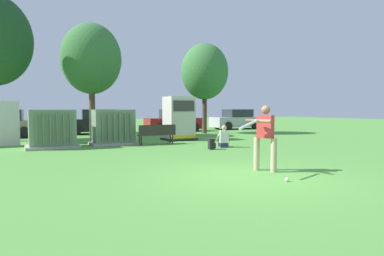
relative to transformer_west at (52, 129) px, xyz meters
name	(u,v)px	position (x,y,z in m)	size (l,w,h in m)	color
ground_plane	(246,177)	(3.60, -8.75, -0.79)	(96.00, 96.00, 0.00)	#51933D
transformer_west	(52,129)	(0.00, 0.00, 0.00)	(2.10, 1.70, 1.62)	#9E9B93
transformer_mid_west	(113,127)	(2.64, 0.22, 0.00)	(2.10, 1.70, 1.62)	#9E9B93
generator_enclosure	(179,119)	(6.33, 0.74, 0.35)	(1.60, 1.40, 2.30)	#262626
park_bench	(157,133)	(4.43, -0.83, -0.25)	(1.81, 0.44, 0.92)	#2D2823
batter	(264,135)	(4.43, -8.42, 0.19)	(1.53, 0.99, 1.74)	tan
sports_ball	(287,180)	(4.08, -9.63, -0.74)	(0.09, 0.09, 0.09)	white
seated_spectator	(224,139)	(6.55, -3.26, -0.41)	(0.66, 0.79, 0.96)	#282D4C
backpack	(212,144)	(5.70, -3.66, -0.57)	(0.32, 0.36, 0.44)	black
tree_center_left	(91,59)	(2.69, 5.14, 3.81)	(3.51, 3.51, 6.71)	brown
tree_center_right	(205,72)	(9.94, 4.27, 3.36)	(3.16, 3.16, 6.04)	#4C3828
parked_car_leftmost	(0,125)	(-2.16, 6.77, -0.04)	(4.34, 2.21, 1.62)	gray
parked_car_left_of_center	(97,122)	(3.39, 7.32, -0.04)	(4.36, 2.27, 1.62)	black
parked_car_right_of_center	(175,121)	(9.02, 7.11, -0.04)	(4.28, 2.08, 1.62)	maroon
parked_car_rightmost	(236,120)	(14.77, 7.37, -0.04)	(4.22, 1.96, 1.62)	#B2B2B7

